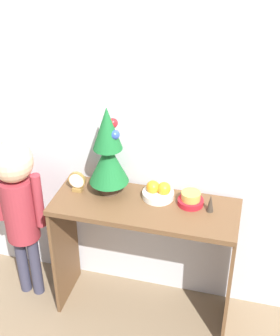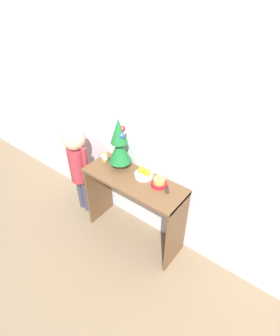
% 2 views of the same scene
% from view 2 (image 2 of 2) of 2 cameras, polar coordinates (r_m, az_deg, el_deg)
% --- Properties ---
extents(ground_plane, '(12.00, 12.00, 0.00)m').
position_cam_2_polar(ground_plane, '(2.91, -3.65, -16.51)').
color(ground_plane, '#7A664C').
extents(back_wall, '(7.00, 0.05, 2.50)m').
position_cam_2_polar(back_wall, '(2.35, 2.10, 9.28)').
color(back_wall, silver).
rests_on(back_wall, ground_plane).
extents(console_table, '(1.02, 0.39, 0.79)m').
position_cam_2_polar(console_table, '(2.58, -1.34, -5.89)').
color(console_table, brown).
rests_on(console_table, ground_plane).
extents(mini_tree, '(0.22, 0.22, 0.52)m').
position_cam_2_polar(mini_tree, '(2.46, -4.50, 5.14)').
color(mini_tree, '#4C3828').
rests_on(mini_tree, console_table).
extents(fruit_bowl, '(0.18, 0.18, 0.10)m').
position_cam_2_polar(fruit_bowl, '(2.45, 0.88, -1.20)').
color(fruit_bowl, silver).
rests_on(fruit_bowl, console_table).
extents(singing_bowl, '(0.14, 0.14, 0.08)m').
position_cam_2_polar(singing_bowl, '(2.36, 4.17, -3.20)').
color(singing_bowl, '#AD1923').
rests_on(singing_bowl, console_table).
extents(desk_clock, '(0.10, 0.04, 0.12)m').
position_cam_2_polar(desk_clock, '(2.66, -7.70, 2.35)').
color(desk_clock, olive).
rests_on(desk_clock, console_table).
extents(figurine, '(0.04, 0.04, 0.10)m').
position_cam_2_polar(figurine, '(2.28, 5.98, -4.36)').
color(figurine, '#382D23').
rests_on(figurine, console_table).
extents(child_figure, '(0.31, 0.24, 1.09)m').
position_cam_2_polar(child_figure, '(2.90, -13.48, 1.84)').
color(child_figure, '#38384C').
rests_on(child_figure, ground_plane).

